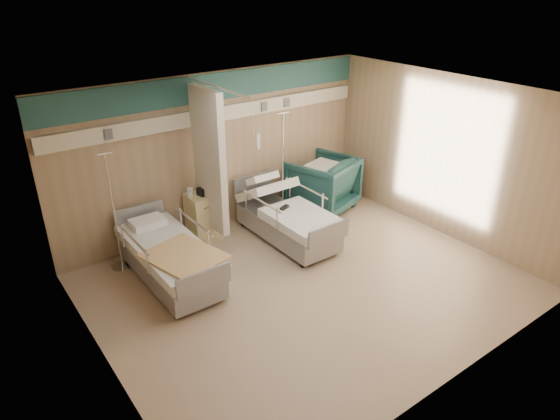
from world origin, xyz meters
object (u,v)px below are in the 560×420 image
object	(u,v)px
bed_right	(287,223)
bedside_cabinet	(204,216)
bed_left	(171,263)
visitor_armchair	(322,184)
iv_stand_left	(119,246)
iv_stand_right	(283,196)

from	to	relation	value
bed_right	bedside_cabinet	xyz separation A→B (m)	(-1.15, 0.90, 0.11)
bed_right	bed_left	size ratio (longest dim) A/B	1.00
visitor_armchair	bedside_cabinet	bearing A→B (deg)	-23.91
bed_right	bedside_cabinet	distance (m)	1.46
bed_left	bedside_cabinet	size ratio (longest dim) A/B	2.54
bed_left	bedside_cabinet	world-z (taller)	bedside_cabinet
bed_right	iv_stand_left	world-z (taller)	iv_stand_left
bed_right	bed_left	world-z (taller)	same
bed_right	iv_stand_left	distance (m)	2.81
bed_left	visitor_armchair	size ratio (longest dim) A/B	1.85
bed_right	bedside_cabinet	bearing A→B (deg)	141.95
bed_right	iv_stand_left	bearing A→B (deg)	162.90
bed_right	bed_left	bearing A→B (deg)	180.00
bedside_cabinet	iv_stand_left	bearing A→B (deg)	-177.18
bed_left	iv_stand_left	distance (m)	0.96
iv_stand_right	bedside_cabinet	bearing A→B (deg)	176.76
iv_stand_right	iv_stand_left	distance (m)	3.18
visitor_armchair	iv_stand_left	bearing A→B (deg)	-20.15
bed_left	bed_right	bearing A→B (deg)	0.00
iv_stand_right	bed_right	bearing A→B (deg)	-121.79
bed_right	iv_stand_right	xyz separation A→B (m)	(0.50, 0.81, 0.10)
bed_right	iv_stand_right	distance (m)	0.95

